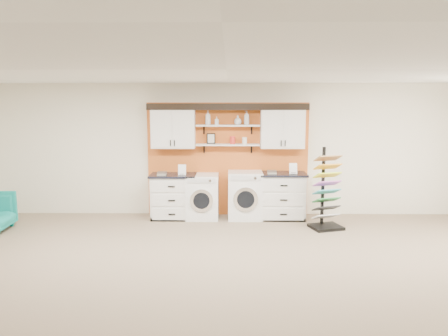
{
  "coord_description": "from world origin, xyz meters",
  "views": [
    {
      "loc": [
        0.04,
        -5.25,
        2.43
      ],
      "look_at": [
        -0.06,
        2.3,
        1.27
      ],
      "focal_mm": 35.0,
      "sensor_mm": 36.0,
      "label": 1
    }
  ],
  "objects_px": {
    "sample_rack": "(326,202)",
    "base_cabinet_right": "(282,196)",
    "washer": "(202,196)",
    "base_cabinet_left": "(174,196)",
    "dryer": "(245,195)"
  },
  "relations": [
    {
      "from": "washer",
      "to": "sample_rack",
      "type": "height_order",
      "value": "sample_rack"
    },
    {
      "from": "base_cabinet_right",
      "to": "sample_rack",
      "type": "distance_m",
      "value": 1.04
    },
    {
      "from": "base_cabinet_left",
      "to": "base_cabinet_right",
      "type": "height_order",
      "value": "base_cabinet_right"
    },
    {
      "from": "base_cabinet_left",
      "to": "dryer",
      "type": "relative_size",
      "value": 0.96
    },
    {
      "from": "washer",
      "to": "sample_rack",
      "type": "bearing_deg",
      "value": -16.3
    },
    {
      "from": "base_cabinet_right",
      "to": "washer",
      "type": "height_order",
      "value": "base_cabinet_right"
    },
    {
      "from": "washer",
      "to": "dryer",
      "type": "xyz_separation_m",
      "value": [
        0.89,
        -0.0,
        0.03
      ]
    },
    {
      "from": "base_cabinet_right",
      "to": "base_cabinet_left",
      "type": "bearing_deg",
      "value": 180.0
    },
    {
      "from": "base_cabinet_left",
      "to": "sample_rack",
      "type": "bearing_deg",
      "value": -13.22
    },
    {
      "from": "base_cabinet_right",
      "to": "washer",
      "type": "distance_m",
      "value": 1.66
    },
    {
      "from": "base_cabinet_left",
      "to": "base_cabinet_right",
      "type": "relative_size",
      "value": 0.97
    },
    {
      "from": "base_cabinet_right",
      "to": "sample_rack",
      "type": "xyz_separation_m",
      "value": [
        0.76,
        -0.71,
        0.03
      ]
    },
    {
      "from": "base_cabinet_left",
      "to": "washer",
      "type": "xyz_separation_m",
      "value": [
        0.61,
        -0.0,
        -0.0
      ]
    },
    {
      "from": "sample_rack",
      "to": "base_cabinet_right",
      "type": "bearing_deg",
      "value": 119.75
    },
    {
      "from": "dryer",
      "to": "sample_rack",
      "type": "height_order",
      "value": "sample_rack"
    }
  ]
}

